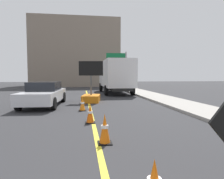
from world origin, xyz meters
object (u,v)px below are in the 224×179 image
box_truck (116,76)px  traffic_cone_far_lane (90,114)px  highway_guide_sign (120,63)px  pickup_car (44,94)px  traffic_cone_mid_lane (105,129)px  traffic_cone_curbside (82,104)px  arrow_board_trailer (91,95)px

box_truck → traffic_cone_far_lane: box_truck is taller
box_truck → highway_guide_sign: size_ratio=1.52×
pickup_car → traffic_cone_mid_lane: bearing=-68.4°
pickup_car → traffic_cone_curbside: size_ratio=7.19×
pickup_car → traffic_cone_far_lane: size_ratio=6.84×
arrow_board_trailer → highway_guide_sign: bearing=71.6°
arrow_board_trailer → traffic_cone_curbside: size_ratio=3.97×
highway_guide_sign → traffic_cone_far_lane: bearing=-103.7°
pickup_car → box_truck: bearing=54.1°
pickup_car → highway_guide_sign: size_ratio=0.98×
pickup_car → traffic_cone_far_lane: bearing=-62.3°
traffic_cone_curbside → pickup_car: bearing=136.8°
highway_guide_sign → traffic_cone_far_lane: 20.52m
pickup_car → traffic_cone_far_lane: 5.38m
box_truck → traffic_cone_mid_lane: (-2.65, -14.57, -1.37)m
arrow_board_trailer → traffic_cone_far_lane: arrow_board_trailer is taller
arrow_board_trailer → box_truck: 6.85m
traffic_cone_far_lane → box_truck: bearing=76.5°
traffic_cone_mid_lane → traffic_cone_curbside: (-0.58, 4.98, -0.05)m
pickup_car → traffic_cone_curbside: (2.21, -2.08, -0.36)m
pickup_car → traffic_cone_curbside: bearing=-43.2°
arrow_board_trailer → traffic_cone_mid_lane: 8.39m
highway_guide_sign → box_truck: bearing=-104.0°
box_truck → pickup_car: box_truck is taller
box_truck → pickup_car: bearing=-125.9°
highway_guide_sign → traffic_cone_mid_lane: 22.67m
traffic_cone_mid_lane → pickup_car: bearing=111.6°
pickup_car → traffic_cone_mid_lane: (2.79, -7.06, -0.32)m
traffic_cone_far_lane → traffic_cone_mid_lane: bearing=-82.7°
arrow_board_trailer → traffic_cone_far_lane: (-0.28, -6.09, -0.13)m
arrow_board_trailer → traffic_cone_curbside: (-0.57, -3.41, -0.15)m
box_truck → traffic_cone_far_lane: (-2.94, -12.27, -1.40)m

